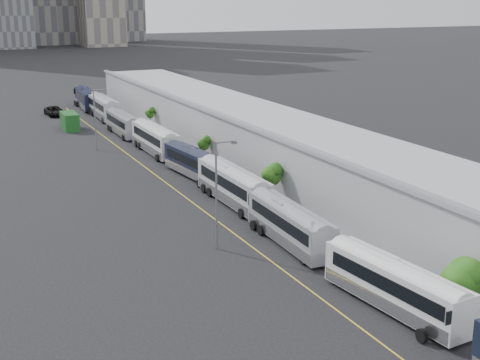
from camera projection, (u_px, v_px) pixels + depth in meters
sidewalk at (321, 214)px, 68.46m from camera, size 10.00×170.00×0.12m
lane_line at (228, 229)px, 64.18m from camera, size 0.12×160.00×0.02m
depot at (355, 177)px, 69.17m from camera, size 12.45×160.40×7.20m
bus_2 at (395, 290)px, 47.15m from camera, size 3.78×12.78×3.68m
bus_3 at (290, 228)px, 59.76m from camera, size 3.02×12.80×3.72m
bus_4 at (233, 188)px, 71.66m from camera, size 3.02×13.62×3.98m
bus_5 at (195, 165)px, 82.12m from camera, size 3.67×12.49×3.60m
bus_6 at (156, 142)px, 94.76m from camera, size 3.02×13.60×3.97m
bus_7 at (123, 126)px, 107.54m from camera, size 2.75×12.25×3.58m
bus_8 at (103, 109)px, 122.05m from camera, size 3.07×13.87×4.05m
bus_9 at (87, 100)px, 132.82m from camera, size 3.52×13.45×3.89m
tree_1 at (461, 277)px, 45.48m from camera, size 2.85×2.85×4.56m
tree_2 at (271, 174)px, 70.54m from camera, size 2.09×2.09×4.56m
tree_3 at (204, 144)px, 88.16m from camera, size 1.45×1.45×3.56m
tree_4 at (150, 114)px, 108.58m from camera, size 1.27×1.27×3.88m
street_lamp_near at (218, 189)px, 57.69m from camera, size 2.04×0.22×9.70m
street_lamp_far at (96, 115)px, 95.98m from camera, size 2.04×0.22×8.84m
shipping_container at (70, 121)px, 111.82m from camera, size 2.47×5.69×2.84m
suv at (55, 111)px, 125.02m from camera, size 3.39×6.50×1.75m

